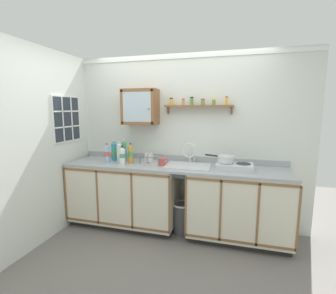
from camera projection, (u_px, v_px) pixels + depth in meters
name	position (u px, v px, depth m)	size (l,w,h in m)	color
floor	(168.00, 240.00, 3.15)	(6.03, 6.03, 0.00)	slate
back_wall	(179.00, 140.00, 3.56)	(3.63, 0.07, 2.45)	silver
side_wall_left	(45.00, 146.00, 3.09)	(0.05, 3.40, 2.45)	silver
lower_cabinet_run	(125.00, 194.00, 3.55)	(1.55, 0.63, 0.90)	black
lower_cabinet_run_right	(238.00, 206.00, 3.13)	(1.28, 0.63, 0.90)	black
countertop	(173.00, 167.00, 3.29)	(2.99, 0.66, 0.03)	#9EA3A8
backsplash	(178.00, 158.00, 3.57)	(2.99, 0.02, 0.08)	#9EA3A8
sink	(188.00, 167.00, 3.27)	(0.59, 0.48, 0.42)	silver
hot_plate_stove	(234.00, 167.00, 3.05)	(0.45, 0.29, 0.08)	silver
saucepan	(226.00, 159.00, 3.09)	(0.38, 0.22, 0.09)	silver
bottle_water_clear_0	(119.00, 153.00, 3.47)	(0.07, 0.07, 0.30)	silver
bottle_soda_green_1	(124.00, 151.00, 3.58)	(0.07, 0.07, 0.32)	#4CB266
bottle_detergent_teal_2	(114.00, 151.00, 3.59)	(0.08, 0.08, 0.31)	teal
bottle_water_blue_3	(107.00, 154.00, 3.43)	(0.06, 0.06, 0.28)	#8CB7E0
bottle_opaque_white_4	(122.00, 156.00, 3.34)	(0.08, 0.08, 0.26)	white
bottle_juice_amber_5	(131.00, 154.00, 3.41)	(0.08, 0.08, 0.29)	gold
dish_rack	(151.00, 162.00, 3.36)	(0.28, 0.23, 0.16)	#B2B2B7
mug	(162.00, 162.00, 3.27)	(0.13, 0.10, 0.10)	#B24C47
wall_cabinet	(140.00, 107.00, 3.48)	(0.51, 0.28, 0.50)	brown
spice_shelf	(198.00, 105.00, 3.31)	(0.94, 0.14, 0.23)	brown
window	(67.00, 119.00, 3.43)	(0.03, 0.56, 0.65)	#262D38
trash_bin	(182.00, 217.00, 3.32)	(0.28, 0.28, 0.42)	#4C4C51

